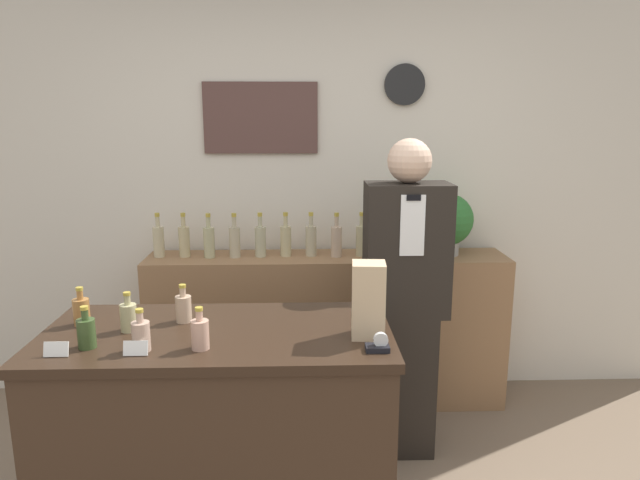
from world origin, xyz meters
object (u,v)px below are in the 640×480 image
potted_plant (446,221)px  tape_dispenser (378,345)px  shopkeeper (404,302)px  paper_bag (368,300)px

potted_plant → tape_dispenser: size_ratio=4.28×
shopkeeper → potted_plant: bearing=58.7°
shopkeeper → tape_dispenser: (-0.26, -0.85, 0.12)m
shopkeeper → tape_dispenser: shopkeeper is taller
potted_plant → paper_bag: bearing=-116.2°
tape_dispenser → shopkeeper: bearing=73.2°
potted_plant → tape_dispenser: (-0.62, -1.44, -0.21)m
shopkeeper → paper_bag: size_ratio=5.59×
potted_plant → tape_dispenser: potted_plant is taller
paper_bag → tape_dispenser: bearing=-80.5°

